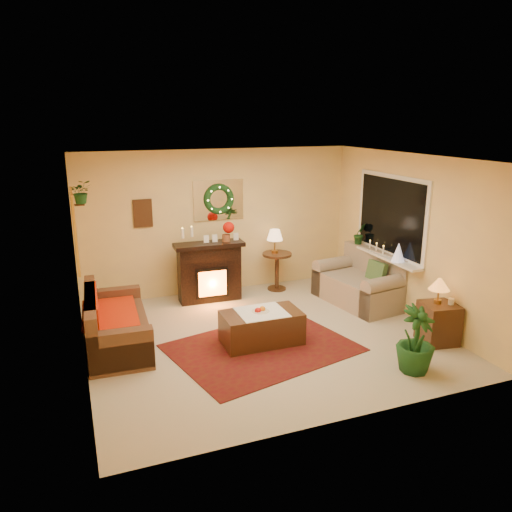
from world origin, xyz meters
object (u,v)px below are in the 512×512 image
object	(u,v)px
sofa	(117,317)
coffee_table	(262,329)
loveseat	(359,280)
side_table_round	(277,273)
end_table_square	(438,325)
fireplace	(209,270)

from	to	relation	value
sofa	coffee_table	world-z (taller)	sofa
coffee_table	loveseat	bearing A→B (deg)	23.07
side_table_round	coffee_table	distance (m)	2.34
sofa	coffee_table	size ratio (longest dim) A/B	1.65
sofa	loveseat	world-z (taller)	loveseat
end_table_square	side_table_round	bearing A→B (deg)	113.33
fireplace	end_table_square	bearing A→B (deg)	-45.81
sofa	fireplace	distance (m)	2.14
fireplace	end_table_square	distance (m)	3.84
side_table_round	end_table_square	bearing A→B (deg)	-66.67
loveseat	sofa	bearing A→B (deg)	174.47
end_table_square	coffee_table	world-z (taller)	end_table_square
fireplace	coffee_table	size ratio (longest dim) A/B	0.96
side_table_round	end_table_square	xyz separation A→B (m)	(1.26, -2.92, -0.06)
side_table_round	sofa	bearing A→B (deg)	-155.60
loveseat	side_table_round	xyz separation A→B (m)	(-1.06, 1.15, -0.09)
sofa	loveseat	distance (m)	4.11
fireplace	coffee_table	distance (m)	1.99
side_table_round	coffee_table	size ratio (longest dim) A/B	0.63
end_table_square	loveseat	bearing A→B (deg)	96.44
sofa	fireplace	xyz separation A→B (m)	(1.71, 1.28, 0.12)
sofa	side_table_round	world-z (taller)	sofa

